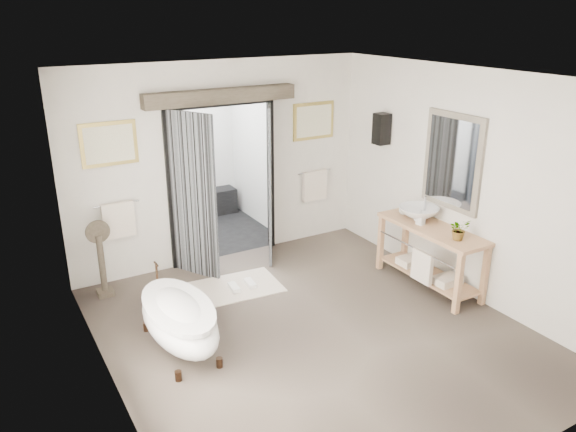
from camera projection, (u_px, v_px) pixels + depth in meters
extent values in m
plane|color=#61564B|center=(314.00, 332.00, 6.54)|extent=(5.00, 5.00, 0.00)
cube|color=silver|center=(506.00, 320.00, 4.01)|extent=(4.50, 0.02, 2.90)
cube|color=silver|center=(103.00, 259.00, 4.97)|extent=(0.02, 5.00, 2.90)
cube|color=silver|center=(465.00, 184.00, 7.10)|extent=(0.02, 5.00, 2.90)
cube|color=silver|center=(115.00, 179.00, 7.34)|extent=(1.45, 0.02, 2.90)
cube|color=silver|center=(311.00, 151.00, 8.78)|extent=(1.45, 0.02, 2.90)
cube|color=silver|center=(218.00, 82.00, 7.66)|extent=(1.60, 0.02, 0.60)
cube|color=silver|center=(319.00, 78.00, 5.53)|extent=(4.50, 5.00, 0.02)
cube|color=white|center=(128.00, 296.00, 4.55)|extent=(0.02, 2.20, 2.70)
cube|color=gray|center=(453.00, 162.00, 7.18)|extent=(0.05, 0.95, 1.25)
cube|color=silver|center=(451.00, 162.00, 7.17)|extent=(0.01, 0.80, 1.10)
cube|color=black|center=(382.00, 129.00, 8.14)|extent=(0.20, 0.20, 0.45)
sphere|color=#FFCC8C|center=(382.00, 129.00, 8.14)|extent=(0.10, 0.10, 0.10)
cube|color=black|center=(201.00, 234.00, 9.37)|extent=(2.20, 2.00, 0.01)
cube|color=silver|center=(192.00, 82.00, 8.51)|extent=(2.20, 2.00, 0.02)
cube|color=white|center=(175.00, 149.00, 9.75)|extent=(2.20, 0.02, 2.50)
cube|color=white|center=(128.00, 171.00, 8.42)|extent=(0.02, 2.00, 2.50)
cube|color=white|center=(258.00, 153.00, 9.46)|extent=(0.02, 2.00, 2.50)
cube|color=black|center=(183.00, 207.00, 9.96)|extent=(2.00, 0.35, 0.45)
cylinder|color=silver|center=(152.00, 132.00, 9.42)|extent=(0.40, 0.03, 0.40)
cylinder|color=silver|center=(196.00, 127.00, 9.79)|extent=(0.40, 0.03, 0.40)
cube|color=black|center=(169.00, 192.00, 7.79)|extent=(0.07, 0.10, 2.30)
cube|color=black|center=(271.00, 176.00, 8.54)|extent=(0.07, 0.10, 2.30)
cube|color=black|center=(219.00, 104.00, 7.77)|extent=(1.67, 0.10, 0.07)
cube|color=black|center=(192.00, 196.00, 7.60)|extent=(0.42, 0.72, 2.30)
cube|color=black|center=(270.00, 183.00, 8.17)|extent=(0.42, 0.72, 2.30)
cube|color=#4E4439|center=(222.00, 96.00, 7.64)|extent=(2.20, 0.20, 0.20)
cube|color=#B09948|center=(109.00, 144.00, 7.15)|extent=(0.72, 0.03, 0.57)
cube|color=#EDEBC6|center=(109.00, 144.00, 7.14)|extent=(0.62, 0.01, 0.47)
cube|color=#B09948|center=(313.00, 121.00, 8.61)|extent=(0.72, 0.03, 0.57)
cube|color=#EDEBC6|center=(314.00, 121.00, 8.60)|extent=(0.62, 0.01, 0.47)
cylinder|color=silver|center=(116.00, 204.00, 7.40)|extent=(0.60, 0.02, 0.02)
cube|color=#F8E6CE|center=(119.00, 220.00, 7.46)|extent=(0.42, 0.08, 0.48)
cylinder|color=silver|center=(314.00, 172.00, 8.86)|extent=(0.60, 0.02, 0.02)
cube|color=#F8E6CE|center=(315.00, 185.00, 8.92)|extent=(0.42, 0.08, 0.48)
cylinder|color=black|center=(178.00, 376.00, 5.67)|extent=(0.07, 0.07, 0.11)
cylinder|color=black|center=(219.00, 362.00, 5.88)|extent=(0.07, 0.07, 0.11)
cylinder|color=black|center=(146.00, 327.00, 6.55)|extent=(0.07, 0.07, 0.11)
cylinder|color=black|center=(183.00, 317.00, 6.76)|extent=(0.07, 0.07, 0.11)
ellipsoid|color=white|center=(179.00, 320.00, 6.11)|extent=(0.69, 1.54, 0.49)
cylinder|color=black|center=(157.00, 271.00, 6.58)|extent=(0.03, 0.03, 0.20)
cube|color=tan|center=(459.00, 282.00, 6.80)|extent=(0.07, 0.07, 0.85)
cube|color=tan|center=(485.00, 274.00, 7.01)|extent=(0.07, 0.07, 0.85)
cube|color=tan|center=(381.00, 241.00, 8.00)|extent=(0.07, 0.07, 0.85)
cube|color=tan|center=(405.00, 235.00, 8.21)|extent=(0.07, 0.07, 0.85)
cube|color=tan|center=(432.00, 229.00, 7.37)|extent=(0.55, 1.60, 0.05)
cube|color=tan|center=(428.00, 274.00, 7.60)|extent=(0.45, 1.50, 0.03)
cylinder|color=silver|center=(415.00, 248.00, 7.32)|extent=(0.02, 1.40, 0.02)
cube|color=#F8E6CE|center=(422.00, 267.00, 7.27)|extent=(0.06, 0.34, 0.42)
cube|color=#F8E6CE|center=(447.00, 280.00, 7.29)|extent=(0.35, 0.25, 0.10)
cube|color=#F8E6CE|center=(411.00, 260.00, 7.86)|extent=(0.35, 0.25, 0.10)
cube|color=#4E4439|center=(105.00, 292.00, 7.37)|extent=(0.20, 0.20, 0.07)
cylinder|color=#4E4439|center=(102.00, 263.00, 7.23)|extent=(0.08, 0.08, 0.78)
cylinder|color=silver|center=(97.00, 231.00, 7.09)|extent=(0.27, 0.02, 0.27)
cylinder|color=#4E4439|center=(98.00, 232.00, 7.08)|extent=(0.31, 0.01, 0.31)
cube|color=beige|center=(235.00, 287.00, 7.57)|extent=(1.26, 0.90, 0.01)
cube|color=white|center=(234.00, 287.00, 7.50)|extent=(0.13, 0.27, 0.05)
cube|color=white|center=(250.00, 283.00, 7.61)|extent=(0.13, 0.27, 0.05)
imported|color=white|center=(418.00, 213.00, 7.56)|extent=(0.68, 0.68, 0.19)
imported|color=gray|center=(459.00, 229.00, 6.91)|extent=(0.29, 0.26, 0.27)
imported|color=gray|center=(421.00, 217.00, 7.40)|extent=(0.11, 0.11, 0.21)
imported|color=gray|center=(404.00, 208.00, 7.79)|extent=(0.15, 0.15, 0.17)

